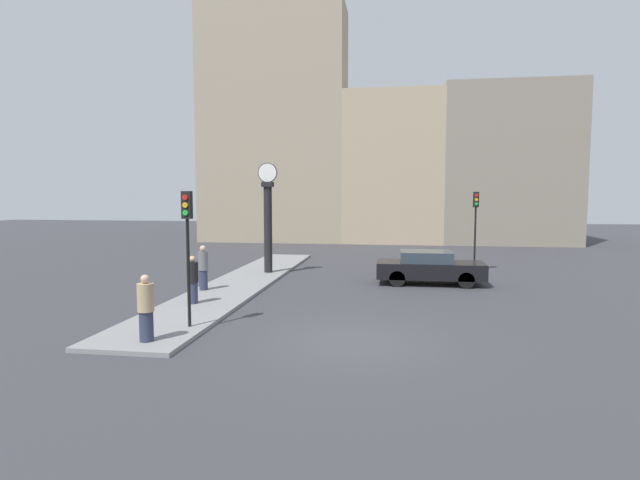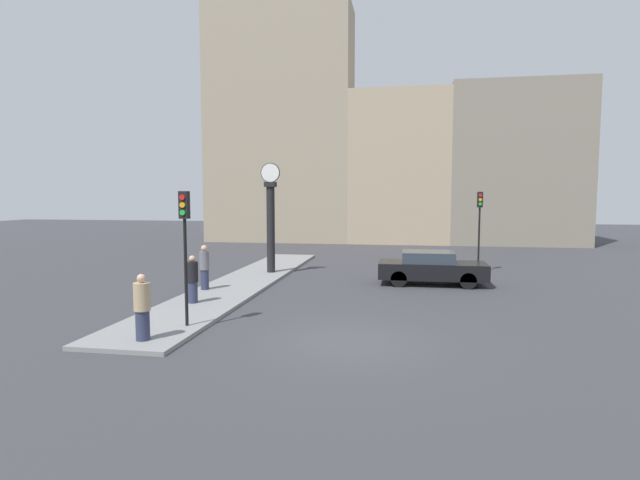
% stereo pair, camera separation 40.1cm
% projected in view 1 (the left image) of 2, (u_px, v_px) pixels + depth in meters
% --- Properties ---
extents(ground_plane, '(120.00, 120.00, 0.00)m').
position_uv_depth(ground_plane, '(352.00, 341.00, 12.98)').
color(ground_plane, '#38383D').
extents(sidewalk_corner, '(2.65, 19.76, 0.12)m').
position_uv_depth(sidewalk_corner, '(242.00, 282.00, 21.53)').
color(sidewalk_corner, gray).
rests_on(sidewalk_corner, ground_plane).
extents(building_row, '(30.03, 5.00, 19.31)m').
position_uv_depth(building_row, '(362.00, 145.00, 40.86)').
color(building_row, gray).
rests_on(building_row, ground_plane).
extents(sedan_car, '(4.51, 1.88, 1.42)m').
position_uv_depth(sedan_car, '(429.00, 267.00, 21.40)').
color(sedan_car, black).
rests_on(sedan_car, ground_plane).
extents(traffic_light_near, '(0.26, 0.24, 3.79)m').
position_uv_depth(traffic_light_near, '(187.00, 230.00, 13.77)').
color(traffic_light_near, black).
rests_on(traffic_light_near, sidewalk_corner).
extents(traffic_light_far, '(0.26, 0.24, 3.99)m').
position_uv_depth(traffic_light_far, '(476.00, 215.00, 24.50)').
color(traffic_light_far, black).
rests_on(traffic_light_far, ground_plane).
extents(street_clock, '(0.94, 0.51, 5.23)m').
position_uv_depth(street_clock, '(268.00, 221.00, 23.78)').
color(street_clock, black).
rests_on(street_clock, sidewalk_corner).
extents(pedestrian_grey_jacket, '(0.38, 0.38, 1.75)m').
position_uv_depth(pedestrian_grey_jacket, '(203.00, 268.00, 19.40)').
color(pedestrian_grey_jacket, '#2D334C').
rests_on(pedestrian_grey_jacket, sidewalk_corner).
extents(pedestrian_black_jacket, '(0.38, 0.38, 1.63)m').
position_uv_depth(pedestrian_black_jacket, '(193.00, 280.00, 16.95)').
color(pedestrian_black_jacket, '#2D334C').
rests_on(pedestrian_black_jacket, sidewalk_corner).
extents(pedestrian_tan_coat, '(0.41, 0.41, 1.70)m').
position_uv_depth(pedestrian_tan_coat, '(146.00, 309.00, 12.50)').
color(pedestrian_tan_coat, '#2D334C').
rests_on(pedestrian_tan_coat, sidewalk_corner).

